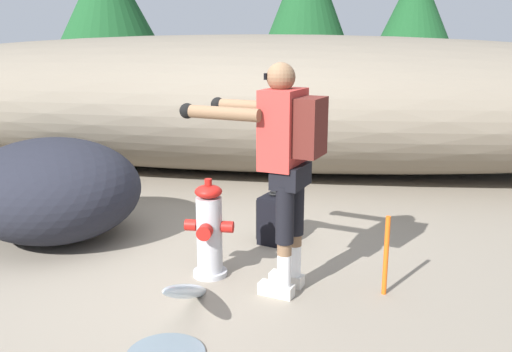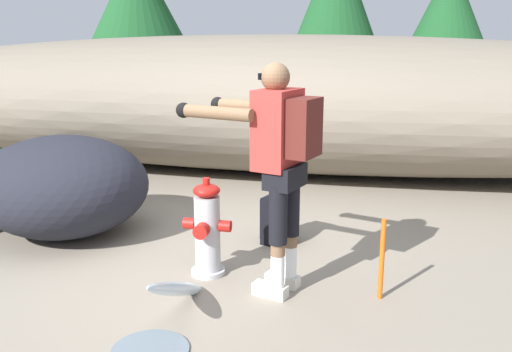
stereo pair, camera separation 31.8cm
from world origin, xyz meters
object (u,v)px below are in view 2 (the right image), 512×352
object	(u,v)px
survey_stake	(382,259)
boulder_large	(63,186)
utility_worker	(278,151)
boulder_mid	(24,174)
spare_backpack	(279,220)
fire_hydrant	(207,231)

from	to	relation	value
survey_stake	boulder_large	bearing A→B (deg)	166.13
utility_worker	boulder_large	xyz separation A→B (m)	(-2.20, 0.78, -0.59)
boulder_large	boulder_mid	world-z (taller)	boulder_large
spare_backpack	boulder_mid	size ratio (longest dim) A/B	0.41
fire_hydrant	survey_stake	distance (m)	1.35
spare_backpack	boulder_large	size ratio (longest dim) A/B	0.29
boulder_mid	survey_stake	distance (m)	4.29
utility_worker	boulder_large	bearing A→B (deg)	-2.59
spare_backpack	boulder_large	bearing A→B (deg)	-154.23
utility_worker	boulder_mid	bearing A→B (deg)	-9.84
boulder_mid	survey_stake	xyz separation A→B (m)	(3.98, -1.58, -0.02)
fire_hydrant	survey_stake	size ratio (longest dim) A/B	1.32
spare_backpack	survey_stake	size ratio (longest dim) A/B	0.78
fire_hydrant	survey_stake	world-z (taller)	fire_hydrant
spare_backpack	utility_worker	bearing A→B (deg)	-60.65
boulder_large	boulder_mid	xyz separation A→B (m)	(-1.03, 0.85, -0.15)
fire_hydrant	utility_worker	bearing A→B (deg)	-16.40
utility_worker	spare_backpack	size ratio (longest dim) A/B	3.56
utility_worker	survey_stake	bearing A→B (deg)	-159.64
spare_backpack	boulder_mid	xyz separation A→B (m)	(-3.06, 0.63, 0.11)
utility_worker	boulder_mid	world-z (taller)	utility_worker
boulder_large	survey_stake	world-z (taller)	boulder_large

